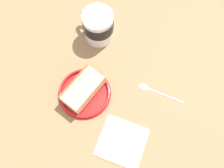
# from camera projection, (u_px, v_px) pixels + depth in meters

# --- Properties ---
(ground_plane) EXTENTS (1.41, 1.41, 0.04)m
(ground_plane) POSITION_uv_depth(u_px,v_px,m) (87.00, 85.00, 0.73)
(ground_plane) COLOR #936D47
(small_plate) EXTENTS (0.15, 0.15, 0.02)m
(small_plate) POSITION_uv_depth(u_px,v_px,m) (85.00, 93.00, 0.69)
(small_plate) COLOR red
(small_plate) RESTS_ON ground_plane
(cake_slice) EXTENTS (0.12, 0.07, 0.05)m
(cake_slice) POSITION_uv_depth(u_px,v_px,m) (83.00, 90.00, 0.67)
(cake_slice) COLOR brown
(cake_slice) RESTS_ON small_plate
(tea_mug) EXTENTS (0.09, 0.12, 0.10)m
(tea_mug) POSITION_uv_depth(u_px,v_px,m) (98.00, 25.00, 0.71)
(tea_mug) COLOR white
(tea_mug) RESTS_ON ground_plane
(teaspoon) EXTENTS (0.05, 0.14, 0.01)m
(teaspoon) POSITION_uv_depth(u_px,v_px,m) (152.00, 90.00, 0.70)
(teaspoon) COLOR silver
(teaspoon) RESTS_ON ground_plane
(folded_napkin) EXTENTS (0.14, 0.15, 0.01)m
(folded_napkin) POSITION_uv_depth(u_px,v_px,m) (122.00, 142.00, 0.65)
(folded_napkin) COLOR beige
(folded_napkin) RESTS_ON ground_plane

